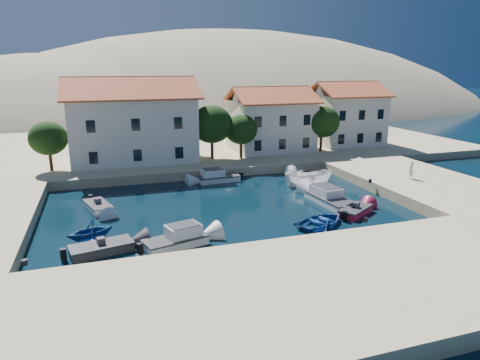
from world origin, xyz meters
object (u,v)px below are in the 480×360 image
at_px(building_mid, 271,118).
at_px(building_right, 346,113).
at_px(cabin_cruiser_south, 176,240).
at_px(boat_east, 308,186).
at_px(cabin_cruiser_east, 331,199).
at_px(building_left, 132,119).
at_px(pedestrian, 411,170).
at_px(rowboat_south, 321,225).

distance_m(building_mid, building_right, 12.04).
bearing_deg(cabin_cruiser_south, boat_east, 19.57).
bearing_deg(building_right, cabin_cruiser_east, -123.80).
bearing_deg(building_right, building_left, -176.19).
height_order(building_left, building_mid, building_left).
bearing_deg(cabin_cruiser_south, cabin_cruiser_east, 3.51).
distance_m(building_right, pedestrian, 20.75).
bearing_deg(building_left, cabin_cruiser_east, -52.35).
xyz_separation_m(building_mid, pedestrian, (7.43, -18.92, -3.33)).
height_order(building_right, boat_east, building_right).
relative_size(cabin_cruiser_east, pedestrian, 3.16).
relative_size(building_left, cabin_cruiser_south, 3.16).
relative_size(building_left, building_mid, 1.40).
relative_size(building_mid, boat_east, 2.16).
height_order(cabin_cruiser_east, boat_east, cabin_cruiser_east).
relative_size(building_left, cabin_cruiser_east, 2.60).
bearing_deg(boat_east, building_left, 63.06).
distance_m(building_left, building_mid, 18.04).
relative_size(rowboat_south, pedestrian, 2.48).
height_order(cabin_cruiser_south, boat_east, cabin_cruiser_south).
bearing_deg(cabin_cruiser_east, building_right, -38.61).
height_order(building_mid, boat_east, building_mid).
bearing_deg(cabin_cruiser_south, building_mid, 40.79).
bearing_deg(rowboat_south, cabin_cruiser_east, -59.26).
distance_m(cabin_cruiser_south, boat_east, 18.86).
bearing_deg(cabin_cruiser_east, pedestrian, -83.75).
xyz_separation_m(building_right, cabin_cruiser_east, (-14.65, -21.89, -5.00)).
bearing_deg(building_left, cabin_cruiser_south, -88.61).
relative_size(cabin_cruiser_south, pedestrian, 2.60).
bearing_deg(building_left, pedestrian, -35.18).
relative_size(rowboat_south, boat_east, 0.91).
bearing_deg(cabin_cruiser_south, pedestrian, 0.41).
xyz_separation_m(building_right, rowboat_south, (-18.04, -26.48, -5.47)).
height_order(building_mid, cabin_cruiser_east, building_mid).
bearing_deg(cabin_cruiser_east, building_mid, -12.05).
xyz_separation_m(cabin_cruiser_south, rowboat_south, (11.35, 0.44, -0.48)).
distance_m(building_right, cabin_cruiser_south, 40.17).
xyz_separation_m(building_left, cabin_cruiser_south, (0.61, -24.93, -5.46)).
relative_size(cabin_cruiser_east, boat_east, 1.16).
distance_m(building_left, cabin_cruiser_east, 25.71).
xyz_separation_m(building_right, pedestrian, (-4.57, -19.92, -3.58)).
xyz_separation_m(building_mid, cabin_cruiser_south, (-17.39, -25.93, -4.75)).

